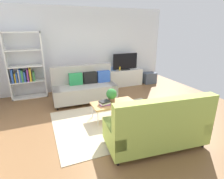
% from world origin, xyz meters
% --- Properties ---
extents(ground_plane, '(7.68, 7.68, 0.00)m').
position_xyz_m(ground_plane, '(0.00, 0.00, 0.00)').
color(ground_plane, brown).
extents(wall_far, '(6.40, 0.12, 2.90)m').
position_xyz_m(wall_far, '(0.00, 2.80, 1.45)').
color(wall_far, silver).
rests_on(wall_far, ground_plane).
extents(area_rug, '(2.90, 2.20, 0.01)m').
position_xyz_m(area_rug, '(-0.01, -0.16, 0.01)').
color(area_rug, beige).
rests_on(area_rug, ground_plane).
extents(couch_beige, '(1.92, 0.90, 1.10)m').
position_xyz_m(couch_beige, '(-0.35, 1.47, 0.45)').
color(couch_beige, gray).
rests_on(couch_beige, ground_plane).
extents(couch_green, '(1.98, 1.04, 1.10)m').
position_xyz_m(couch_green, '(0.32, -1.37, 0.44)').
color(couch_green, '#A3BC4C').
rests_on(couch_green, ground_plane).
extents(coffee_table, '(1.10, 0.56, 0.42)m').
position_xyz_m(coffee_table, '(0.04, 0.04, 0.39)').
color(coffee_table, '#B7844C').
rests_on(coffee_table, ground_plane).
extents(tv_console, '(1.40, 0.44, 0.64)m').
position_xyz_m(tv_console, '(1.54, 2.46, 0.32)').
color(tv_console, silver).
rests_on(tv_console, ground_plane).
extents(tv, '(1.00, 0.20, 0.64)m').
position_xyz_m(tv, '(1.54, 2.44, 0.95)').
color(tv, black).
rests_on(tv, tv_console).
extents(bookshelf, '(1.10, 0.36, 2.10)m').
position_xyz_m(bookshelf, '(-1.99, 2.48, 0.97)').
color(bookshelf, white).
rests_on(bookshelf, ground_plane).
extents(storage_trunk, '(0.52, 0.40, 0.44)m').
position_xyz_m(storage_trunk, '(2.64, 2.36, 0.22)').
color(storage_trunk, '#4C5666').
rests_on(storage_trunk, ground_plane).
extents(potted_plant, '(0.27, 0.27, 0.36)m').
position_xyz_m(potted_plant, '(0.00, 0.09, 0.62)').
color(potted_plant, brown).
rests_on(potted_plant, coffee_table).
extents(table_book_0, '(0.24, 0.18, 0.03)m').
position_xyz_m(table_book_0, '(-0.22, 0.02, 0.43)').
color(table_book_0, purple).
rests_on(table_book_0, coffee_table).
extents(table_book_1, '(0.27, 0.22, 0.04)m').
position_xyz_m(table_book_1, '(-0.22, 0.02, 0.47)').
color(table_book_1, silver).
rests_on(table_book_1, table_book_0).
extents(table_book_2, '(0.28, 0.23, 0.04)m').
position_xyz_m(table_book_2, '(-0.22, 0.02, 0.50)').
color(table_book_2, '#262626').
rests_on(table_book_2, table_book_1).
extents(vase_0, '(0.08, 0.08, 0.15)m').
position_xyz_m(vase_0, '(0.96, 2.51, 0.72)').
color(vase_0, '#4C72B2').
rests_on(vase_0, tv_console).
extents(vase_1, '(0.14, 0.14, 0.14)m').
position_xyz_m(vase_1, '(1.11, 2.51, 0.71)').
color(vase_1, '#4C72B2').
rests_on(vase_1, tv_console).
extents(bottle_0, '(0.06, 0.06, 0.15)m').
position_xyz_m(bottle_0, '(1.31, 2.42, 0.71)').
color(bottle_0, gold).
rests_on(bottle_0, tv_console).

